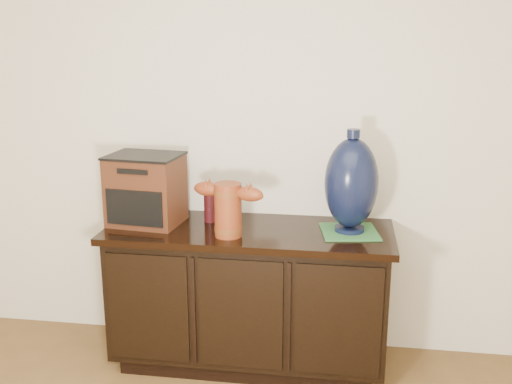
% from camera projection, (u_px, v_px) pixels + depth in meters
% --- Properties ---
extents(sideboard, '(1.46, 0.56, 0.75)m').
position_uv_depth(sideboard, '(249.00, 295.00, 3.14)').
color(sideboard, black).
rests_on(sideboard, ground).
extents(terracotta_vessel, '(0.37, 0.17, 0.27)m').
position_uv_depth(terracotta_vessel, '(228.00, 207.00, 2.90)').
color(terracotta_vessel, brown).
rests_on(terracotta_vessel, sideboard).
extents(tv_radio, '(0.39, 0.33, 0.36)m').
position_uv_depth(tv_radio, '(146.00, 189.00, 3.09)').
color(tv_radio, '#411E10').
rests_on(tv_radio, sideboard).
extents(green_mat, '(0.31, 0.31, 0.01)m').
position_uv_depth(green_mat, '(349.00, 232.00, 2.99)').
color(green_mat, '#2F6935').
rests_on(green_mat, sideboard).
extents(lamp_base, '(0.30, 0.30, 0.51)m').
position_uv_depth(lamp_base, '(351.00, 184.00, 2.92)').
color(lamp_base, black).
rests_on(lamp_base, green_mat).
extents(spray_can, '(0.06, 0.06, 0.18)m').
position_uv_depth(spray_can, '(210.00, 205.00, 3.14)').
color(spray_can, '#510D14').
rests_on(spray_can, sideboard).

